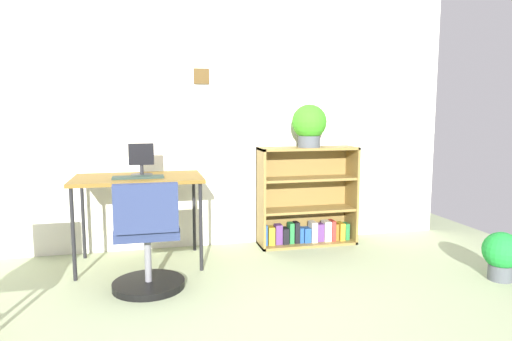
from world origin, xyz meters
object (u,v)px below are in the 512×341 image
at_px(monitor, 141,161).
at_px(potted_plant_floor, 501,254).
at_px(keyboard, 138,177).
at_px(office_chair, 147,244).
at_px(potted_plant_on_shelf, 309,124).
at_px(bookshelf_low, 306,202).
at_px(desk, 138,184).

height_order(monitor, potted_plant_floor, monitor).
height_order(keyboard, office_chair, office_chair).
bearing_deg(keyboard, potted_plant_on_shelf, 11.26).
height_order(monitor, potted_plant_on_shelf, potted_plant_on_shelf).
bearing_deg(office_chair, keyboard, 96.61).
height_order(potted_plant_on_shelf, potted_plant_floor, potted_plant_on_shelf).
bearing_deg(potted_plant_floor, monitor, 158.04).
relative_size(bookshelf_low, potted_plant_on_shelf, 2.35).
bearing_deg(potted_plant_floor, office_chair, 171.23).
relative_size(desk, office_chair, 1.29).
bearing_deg(bookshelf_low, potted_plant_floor, -49.23).
relative_size(bookshelf_low, potted_plant_floor, 2.54).
bearing_deg(desk, potted_plant_on_shelf, 7.68).
bearing_deg(potted_plant_on_shelf, desk, -172.32).
bearing_deg(bookshelf_low, keyboard, -166.71).
bearing_deg(keyboard, office_chair, -83.39).
distance_m(keyboard, potted_plant_floor, 2.88).
height_order(office_chair, potted_plant_floor, office_chair).
relative_size(keyboard, bookshelf_low, 0.42).
bearing_deg(potted_plant_floor, keyboard, 161.03).
relative_size(office_chair, bookshelf_low, 0.86).
xyz_separation_m(desk, potted_plant_floor, (2.68, -1.02, -0.48)).
bearing_deg(bookshelf_low, monitor, -171.81).
bearing_deg(keyboard, potted_plant_floor, -18.97).
distance_m(desk, office_chair, 0.71).
bearing_deg(monitor, potted_plant_floor, -21.96).
xyz_separation_m(monitor, potted_plant_on_shelf, (1.54, 0.16, 0.29)).
relative_size(monitor, bookshelf_low, 0.29).
bearing_deg(potted_plant_on_shelf, potted_plant_floor, -47.97).
relative_size(desk, potted_plant_floor, 2.80).
bearing_deg(desk, monitor, 57.77).
height_order(monitor, keyboard, monitor).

